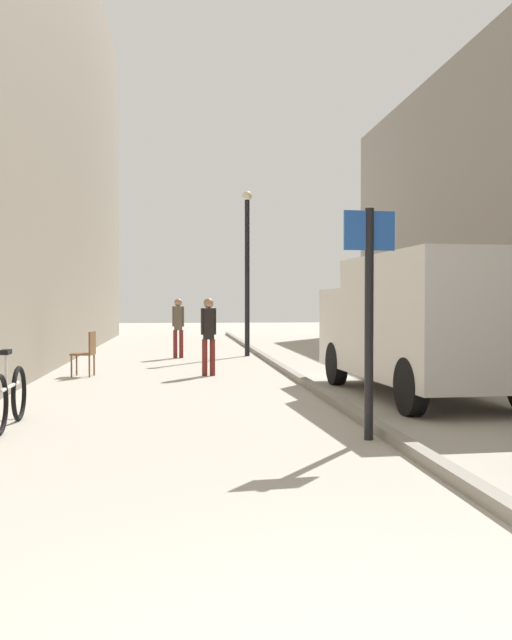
% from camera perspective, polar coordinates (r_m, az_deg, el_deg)
% --- Properties ---
extents(ground_plane, '(80.00, 80.00, 0.00)m').
position_cam_1_polar(ground_plane, '(14.52, -3.16, -4.71)').
color(ground_plane, '#A8A093').
extents(kerb_strip, '(0.16, 40.00, 0.12)m').
position_cam_1_polar(kerb_strip, '(14.68, 3.03, -4.40)').
color(kerb_strip, gray).
rests_on(kerb_strip, ground_plane).
extents(pedestrian_main_foreground, '(0.33, 0.21, 1.64)m').
position_cam_1_polar(pedestrian_main_foreground, '(14.98, -3.83, -0.88)').
color(pedestrian_main_foreground, maroon).
rests_on(pedestrian_main_foreground, ground_plane).
extents(pedestrian_mid_block, '(0.33, 0.22, 1.66)m').
position_cam_1_polar(pedestrian_mid_block, '(19.86, -6.26, -0.30)').
color(pedestrian_mid_block, maroon).
rests_on(pedestrian_mid_block, ground_plane).
extents(delivery_van, '(2.19, 5.40, 2.29)m').
position_cam_1_polar(delivery_van, '(11.88, 12.95, -0.13)').
color(delivery_van, silver).
rests_on(delivery_van, ground_plane).
extents(street_sign_post, '(0.60, 0.10, 2.60)m').
position_cam_1_polar(street_sign_post, '(8.05, 9.06, 1.39)').
color(street_sign_post, black).
rests_on(street_sign_post, ground_plane).
extents(lamp_post, '(0.28, 0.28, 4.76)m').
position_cam_1_polar(lamp_post, '(20.54, -0.71, 4.69)').
color(lamp_post, black).
rests_on(lamp_post, ground_plane).
extents(bicycle_leaning, '(0.10, 1.77, 0.98)m').
position_cam_1_polar(bicycle_leaning, '(9.30, -19.16, -5.86)').
color(bicycle_leaning, black).
rests_on(bicycle_leaning, ground_plane).
extents(cafe_chair_near_window, '(0.50, 0.50, 0.94)m').
position_cam_1_polar(cafe_chair_near_window, '(15.28, -13.41, -2.38)').
color(cafe_chair_near_window, brown).
rests_on(cafe_chair_near_window, ground_plane).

